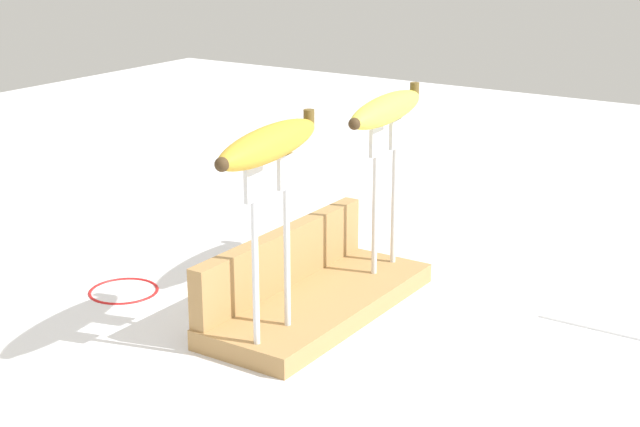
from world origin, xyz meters
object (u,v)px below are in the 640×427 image
at_px(fork_stand_left, 271,233).
at_px(fork_fallen_near, 633,335).
at_px(wire_coil, 124,290).
at_px(banana_raised_left, 269,143).
at_px(banana_raised_right, 387,109).
at_px(fork_stand_right, 385,183).

distance_m(fork_stand_left, fork_fallen_near, 0.42).
relative_size(fork_stand_left, wire_coil, 2.18).
bearing_deg(fork_fallen_near, wire_coil, 110.34).
bearing_deg(banana_raised_left, wire_coil, 81.24).
relative_size(fork_stand_left, fork_fallen_near, 1.15).
bearing_deg(fork_fallen_near, fork_stand_left, 128.93).
distance_m(banana_raised_right, fork_fallen_near, 0.38).
distance_m(banana_raised_right, wire_coil, 0.40).
bearing_deg(fork_stand_left, banana_raised_right, -0.00).
relative_size(fork_stand_left, banana_raised_right, 0.95).
height_order(fork_stand_left, wire_coil, fork_stand_left).
bearing_deg(fork_stand_right, wire_coil, 127.32).
distance_m(fork_stand_left, banana_raised_right, 0.25).
bearing_deg(banana_raised_left, fork_fallen_near, -51.06).
xyz_separation_m(fork_fallen_near, wire_coil, (-0.21, 0.57, -0.00)).
distance_m(fork_stand_right, banana_raised_left, 0.26).
bearing_deg(fork_stand_right, banana_raised_left, -180.00).
distance_m(fork_fallen_near, wire_coil, 0.61).
xyz_separation_m(fork_stand_right, banana_raised_left, (-0.24, -0.00, 0.10)).
bearing_deg(fork_fallen_near, fork_stand_right, 92.54).
relative_size(fork_stand_right, banana_raised_left, 0.95).
height_order(fork_stand_right, fork_fallen_near, fork_stand_right).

